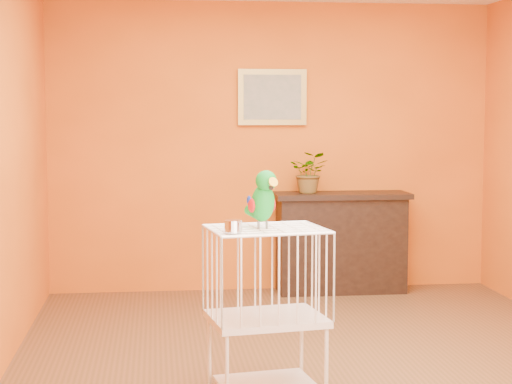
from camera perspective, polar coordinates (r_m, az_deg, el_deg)
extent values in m
plane|color=brown|center=(5.76, 4.13, -11.00)|extent=(4.50, 4.50, 0.00)
plane|color=orange|center=(7.75, 1.05, 3.01)|extent=(4.00, 0.00, 4.00)
plane|color=orange|center=(3.36, 11.53, -0.28)|extent=(4.00, 0.00, 4.00)
plane|color=orange|center=(5.51, -16.65, 1.80)|extent=(0.00, 4.50, 4.50)
cube|color=black|center=(7.74, 5.68, -3.53)|extent=(1.13, 0.38, 0.85)
cube|color=black|center=(7.68, 5.71, -0.23)|extent=(1.21, 0.43, 0.05)
cube|color=black|center=(7.58, 5.96, -3.73)|extent=(0.79, 0.02, 0.43)
cube|color=#4D1619|center=(7.66, 4.02, -4.33)|extent=(0.05, 0.17, 0.26)
cube|color=#354120|center=(7.68, 4.58, -4.31)|extent=(0.05, 0.17, 0.26)
cube|color=#4D1619|center=(7.69, 5.20, -4.30)|extent=(0.05, 0.17, 0.26)
cube|color=#354120|center=(7.71, 5.89, -4.28)|extent=(0.05, 0.17, 0.26)
cube|color=#4D1619|center=(7.73, 6.57, -4.26)|extent=(0.05, 0.17, 0.26)
imported|color=#26722D|center=(7.59, 3.64, 1.00)|extent=(0.43, 0.46, 0.29)
cube|color=#A8893C|center=(7.72, 1.09, 6.34)|extent=(0.62, 0.03, 0.50)
cube|color=gray|center=(7.70, 1.11, 6.34)|extent=(0.52, 0.01, 0.40)
cube|color=white|center=(5.00, 0.69, -12.65)|extent=(0.59, 0.49, 0.02)
cube|color=white|center=(4.89, 0.70, -8.44)|extent=(0.70, 0.57, 0.04)
cube|color=white|center=(4.79, 0.71, -2.48)|extent=(0.70, 0.57, 0.01)
cylinder|color=white|center=(4.68, -1.95, -12.10)|extent=(0.02, 0.02, 0.44)
cylinder|color=white|center=(4.84, 4.72, -11.52)|extent=(0.02, 0.02, 0.44)
cylinder|color=white|center=(5.09, -3.12, -10.66)|extent=(0.02, 0.02, 0.44)
cylinder|color=white|center=(5.23, 3.05, -10.20)|extent=(0.02, 0.02, 0.44)
cylinder|color=silver|center=(4.58, -1.52, -2.31)|extent=(0.10, 0.10, 0.07)
cylinder|color=#59544C|center=(4.75, 0.17, -2.25)|extent=(0.01, 0.01, 0.05)
cylinder|color=#59544C|center=(4.77, 0.73, -2.21)|extent=(0.01, 0.01, 0.05)
ellipsoid|color=#0A8D29|center=(4.74, 0.45, -0.74)|extent=(0.19, 0.22, 0.24)
ellipsoid|color=#0A8D29|center=(4.70, 0.67, 0.75)|extent=(0.15, 0.16, 0.12)
cone|color=orange|center=(4.65, 1.01, 0.55)|extent=(0.08, 0.09, 0.08)
cone|color=black|center=(4.67, 0.93, 0.30)|extent=(0.04, 0.04, 0.03)
sphere|color=black|center=(4.66, 0.37, 0.87)|extent=(0.02, 0.02, 0.02)
sphere|color=black|center=(4.70, 1.23, 0.91)|extent=(0.02, 0.02, 0.02)
ellipsoid|color=#A50C0C|center=(4.72, -0.30, -0.90)|extent=(0.05, 0.08, 0.08)
ellipsoid|color=navy|center=(4.79, 1.07, -0.81)|extent=(0.05, 0.08, 0.08)
cone|color=#0A8D29|center=(4.82, -0.01, -1.59)|extent=(0.13, 0.18, 0.13)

